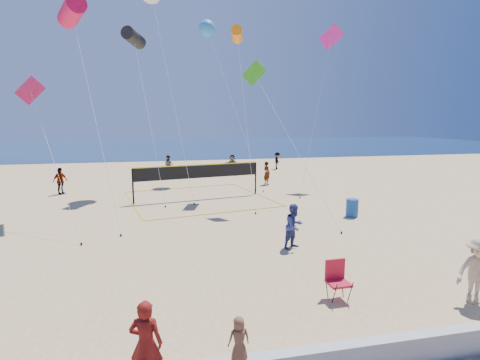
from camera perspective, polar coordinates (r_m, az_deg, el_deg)
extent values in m
plane|color=tan|center=(10.88, 2.98, -18.55)|extent=(120.00, 120.00, 0.00)
cube|color=navy|center=(71.50, -10.31, 5.08)|extent=(140.00, 50.00, 0.03)
imported|color=maroon|center=(7.93, -14.13, -23.06)|extent=(0.72, 0.56, 1.75)
imported|color=brown|center=(7.57, -0.16, -23.05)|extent=(0.45, 0.32, 0.86)
imported|color=navy|center=(15.04, 8.25, -6.97)|extent=(1.08, 1.00, 1.79)
imported|color=tan|center=(12.47, 32.49, -11.62)|extent=(1.30, 0.87, 1.87)
imported|color=gray|center=(28.16, -25.72, -0.14)|extent=(1.04, 1.11, 1.83)
imported|color=gray|center=(34.38, -1.19, 2.35)|extent=(1.70, 1.47, 1.85)
imported|color=gray|center=(29.16, 4.09, 1.04)|extent=(0.65, 0.78, 1.82)
imported|color=gray|center=(35.02, -10.79, 2.26)|extent=(1.04, 0.92, 1.78)
imported|color=gray|center=(38.43, 5.70, 2.94)|extent=(1.11, 1.28, 1.72)
cube|color=#B7142A|center=(11.29, 14.79, -15.00)|extent=(0.62, 0.56, 0.07)
cube|color=#B7142A|center=(11.35, 14.27, -13.02)|extent=(0.61, 0.07, 0.60)
cylinder|color=black|center=(11.10, 14.16, -16.66)|extent=(0.03, 0.30, 0.78)
cylinder|color=black|center=(11.45, 13.09, -15.78)|extent=(0.03, 0.30, 0.78)
cylinder|color=black|center=(11.32, 16.41, -16.23)|extent=(0.03, 0.30, 0.78)
cylinder|color=black|center=(11.66, 15.29, -15.39)|extent=(0.03, 0.30, 0.78)
cylinder|color=#164693|center=(20.53, 16.71, -4.09)|extent=(0.67, 0.67, 0.94)
cylinder|color=black|center=(23.24, -16.01, -0.98)|extent=(0.10, 0.10, 2.16)
cylinder|color=black|center=(25.49, 2.38, 0.26)|extent=(0.10, 0.10, 2.16)
cube|color=black|center=(23.95, -6.41, 1.26)|extent=(7.98, 1.52, 0.81)
cube|color=yellow|center=(23.89, -6.43, 2.29)|extent=(7.98, 1.53, 0.06)
cube|color=yellow|center=(20.50, -3.05, -5.04)|extent=(8.18, 1.59, 0.02)
cube|color=yellow|center=(28.09, -8.73, -1.22)|extent=(8.18, 1.59, 0.02)
cylinder|color=#CB0B3F|center=(22.88, -24.27, 22.34)|extent=(1.90, 2.61, 1.32)
cylinder|color=silver|center=(19.38, -21.33, 9.31)|extent=(2.41, 5.36, 10.51)
cylinder|color=black|center=(17.32, -17.70, -8.04)|extent=(0.08, 0.08, 0.10)
cylinder|color=black|center=(27.09, -15.89, 20.11)|extent=(1.55, 2.24, 1.13)
cylinder|color=silver|center=(24.10, -13.75, 9.28)|extent=(1.63, 4.93, 10.28)
cylinder|color=black|center=(22.21, -11.29, -3.98)|extent=(0.08, 0.08, 0.10)
cylinder|color=orange|center=(25.85, -0.47, 21.32)|extent=(1.08, 1.78, 0.91)
cylinder|color=silver|center=(22.45, 0.84, 9.74)|extent=(0.21, 5.76, 10.42)
cylinder|color=black|center=(20.27, 2.40, -5.08)|extent=(0.08, 0.08, 0.10)
cube|color=#BF1A4D|center=(22.37, -29.35, 11.80)|extent=(1.51, 0.22, 1.49)
cylinder|color=silver|center=(19.21, -26.63, 2.93)|extent=(3.12, 5.80, 6.47)
cylinder|color=black|center=(16.73, -23.03, -8.97)|extent=(0.08, 0.08, 0.10)
cube|color=green|center=(21.54, 2.17, 15.97)|extent=(1.28, 0.70, 1.42)
cylinder|color=silver|center=(18.98, 8.11, 5.39)|extent=(2.57, 5.95, 7.55)
cylinder|color=black|center=(17.50, 15.21, -7.75)|extent=(0.08, 0.08, 0.10)
cube|color=#E7239D|center=(30.48, 13.73, 20.46)|extent=(1.92, 0.39, 1.93)
cylinder|color=silver|center=(26.93, 11.60, 10.18)|extent=(4.01, 4.68, 11.07)
cylinder|color=black|center=(24.53, 9.12, -2.66)|extent=(0.08, 0.08, 0.10)
cylinder|color=silver|center=(25.25, -10.47, 13.31)|extent=(2.13, 6.29, 13.74)
cylinder|color=black|center=(22.68, -7.01, -3.59)|extent=(0.08, 0.08, 0.10)
sphere|color=#3086D3|center=(32.56, -5.07, 22.03)|extent=(1.71, 1.71, 1.33)
cylinder|color=silver|center=(28.76, -1.04, 11.45)|extent=(2.99, 6.61, 12.23)
cylinder|color=black|center=(26.38, 3.59, -1.72)|extent=(0.08, 0.08, 0.10)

